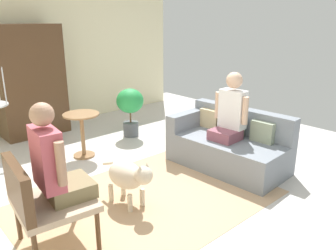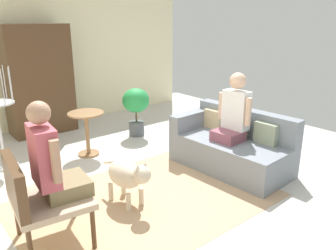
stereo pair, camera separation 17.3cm
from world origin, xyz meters
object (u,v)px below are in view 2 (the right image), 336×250
Objects in this scene: armchair at (36,195)px; potted_plant at (136,105)px; round_end_table at (87,127)px; couch at (231,146)px; person_on_armchair at (51,161)px; armoire_cabinet at (39,80)px; person_on_couch at (234,112)px; dog at (127,175)px.

armchair is 1.04× the size of potted_plant.
armchair is at bearing -127.85° from round_end_table.
armchair is 1.31× the size of round_end_table.
potted_plant reaches higher than couch.
potted_plant is at bearing 41.69° from person_on_armchair.
person_on_couch is at bearing -65.84° from armoire_cabinet.
person_on_couch is at bearing -121.46° from couch.
armchair is at bearing -178.60° from couch.
round_end_table is 1.64m from dog.
armoire_cabinet is (0.20, 3.16, 0.60)m from dog.
armoire_cabinet reaches higher than couch.
dog is (1.03, 0.12, -0.17)m from armchair.
couch is 2.07× the size of dog.
couch is 1.99m from potted_plant.
couch is 1.85× the size of person_on_armchair.
armoire_cabinet reaches higher than round_end_table.
armchair reaches higher than potted_plant.
person_on_couch is at bearing -51.93° from round_end_table.
person_on_couch is 1.01× the size of person_on_armchair.
dog is 3.22m from armoire_cabinet.
person_on_couch is at bearing 1.02° from person_on_armchair.
person_on_couch is 1.72m from dog.
person_on_couch is 1.13× the size of dog.
potted_plant is (2.29, 2.04, -0.26)m from person_on_armchair.
armoire_cabinet reaches higher than person_on_couch.
person_on_couch is 3.57m from armoire_cabinet.
couch reaches higher than round_end_table.
armoire_cabinet is (-0.12, 1.55, 0.52)m from round_end_table.
round_end_table is (1.35, 1.73, -0.09)m from armchair.
armchair is (-2.71, -0.07, 0.23)m from couch.
person_on_armchair is at bearing -108.00° from armoire_cabinet.
person_on_couch is at bearing -3.32° from dog.
person_on_couch reaches higher than armchair.
person_on_armchair is at bearing -138.31° from potted_plant.
armchair reaches higher than couch.
person_on_armchair is 3.47m from armoire_cabinet.
dog is (-1.66, 0.10, -0.45)m from person_on_couch.
couch is 1.68m from dog.
couch is 0.51m from person_on_couch.
person_on_armchair is 2.15m from round_end_table.
round_end_table is (1.19, 1.75, -0.38)m from person_on_armchair.
couch is 3.60m from armoire_cabinet.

